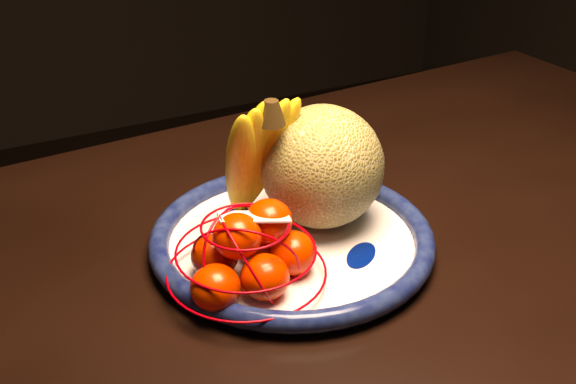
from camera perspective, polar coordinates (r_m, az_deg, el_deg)
name	(u,v)px	position (r m, az deg, el deg)	size (l,w,h in m)	color
dining_table	(301,373)	(0.80, 1.05, -14.11)	(1.67, 1.08, 0.80)	black
fruit_bowl	(292,240)	(0.82, 0.31, -3.78)	(0.32, 0.32, 0.03)	white
cantaloupe	(322,167)	(0.82, 2.72, 2.02)	(0.14, 0.14, 0.14)	olive
banana_bunch	(254,155)	(0.81, -2.73, 2.97)	(0.12, 0.11, 0.18)	yellow
mandarin_bag	(250,254)	(0.74, -3.05, -4.89)	(0.18, 0.18, 0.11)	#E73000
price_tag	(254,217)	(0.73, -2.68, -1.97)	(0.07, 0.03, 0.00)	white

